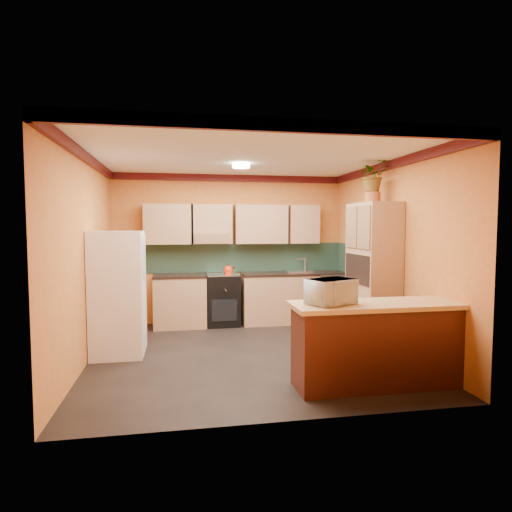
{
  "coord_description": "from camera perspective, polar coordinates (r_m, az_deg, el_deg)",
  "views": [
    {
      "loc": [
        -0.91,
        -5.75,
        1.77
      ],
      "look_at": [
        0.2,
        0.45,
        1.33
      ],
      "focal_mm": 30.0,
      "sensor_mm": 36.0,
      "label": 1
    }
  ],
  "objects": [
    {
      "name": "room_shell",
      "position": [
        6.11,
        -1.37,
        7.03
      ],
      "size": [
        4.24,
        4.24,
        2.72
      ],
      "color": "black",
      "rests_on": "ground"
    },
    {
      "name": "base_cabinets_right",
      "position": [
        7.31,
        11.88,
        -6.54
      ],
      "size": [
        0.6,
        0.8,
        0.88
      ],
      "primitive_type": "cube",
      "color": "tan",
      "rests_on": "ground"
    },
    {
      "name": "fern",
      "position": [
        6.49,
        15.34,
        10.31
      ],
      "size": [
        0.44,
        0.38,
        0.47
      ],
      "primitive_type": "imported",
      "rotation": [
        0.0,
        0.0,
        0.04
      ],
      "color": "tan",
      "rests_on": "fern_pot"
    },
    {
      "name": "microwave",
      "position": [
        4.66,
        9.97,
        -4.7
      ],
      "size": [
        0.59,
        0.51,
        0.27
      ],
      "primitive_type": "imported",
      "rotation": [
        0.0,
        0.0,
        0.43
      ],
      "color": "white",
      "rests_on": "bar_top"
    },
    {
      "name": "kettle",
      "position": [
        7.58,
        -3.7,
        -1.81
      ],
      "size": [
        0.21,
        0.21,
        0.18
      ],
      "primitive_type": null,
      "rotation": [
        0.0,
        0.0,
        0.29
      ],
      "color": "red",
      "rests_on": "stove"
    },
    {
      "name": "pantry",
      "position": [
        6.45,
        15.3,
        -2.52
      ],
      "size": [
        0.48,
        0.9,
        2.1
      ],
      "primitive_type": "cube",
      "color": "tan",
      "rests_on": "ground"
    },
    {
      "name": "countertop_back",
      "position": [
        7.72,
        0.14,
        -2.44
      ],
      "size": [
        3.65,
        0.62,
        0.04
      ],
      "primitive_type": "cube",
      "color": "black",
      "rests_on": "base_cabinets_back"
    },
    {
      "name": "bar_top",
      "position": [
        4.89,
        15.82,
        -6.28
      ],
      "size": [
        1.9,
        0.65,
        0.05
      ],
      "primitive_type": "cube",
      "color": "#DCB46B",
      "rests_on": "breakfast_bar"
    },
    {
      "name": "base_cabinets_back",
      "position": [
        7.78,
        0.14,
        -5.81
      ],
      "size": [
        3.65,
        0.6,
        0.88
      ],
      "primitive_type": "cube",
      "color": "tan",
      "rests_on": "ground"
    },
    {
      "name": "sink",
      "position": [
        7.89,
        5.69,
        -2.07
      ],
      "size": [
        0.48,
        0.4,
        0.03
      ],
      "primitive_type": "cube",
      "color": "silver",
      "rests_on": "countertop_back"
    },
    {
      "name": "breakfast_bar",
      "position": [
        5.0,
        15.71,
        -11.54
      ],
      "size": [
        1.8,
        0.55,
        0.88
      ],
      "primitive_type": "cube",
      "color": "#4B1811",
      "rests_on": "ground"
    },
    {
      "name": "fern_pot",
      "position": [
        6.47,
        15.29,
        7.53
      ],
      "size": [
        0.22,
        0.22,
        0.16
      ],
      "primitive_type": "cylinder",
      "color": "#A35527",
      "rests_on": "pantry"
    },
    {
      "name": "fridge",
      "position": [
        6.13,
        -17.96,
        -4.79
      ],
      "size": [
        0.68,
        0.66,
        1.7
      ],
      "primitive_type": "cube",
      "color": "white",
      "rests_on": "ground"
    },
    {
      "name": "stove",
      "position": [
        7.7,
        -4.47,
        -5.82
      ],
      "size": [
        0.58,
        0.58,
        0.91
      ],
      "primitive_type": "cube",
      "color": "black",
      "rests_on": "ground"
    },
    {
      "name": "countertop_right",
      "position": [
        7.24,
        11.93,
        -2.95
      ],
      "size": [
        0.62,
        0.8,
        0.04
      ],
      "primitive_type": "cube",
      "color": "black",
      "rests_on": "base_cabinets_right"
    }
  ]
}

